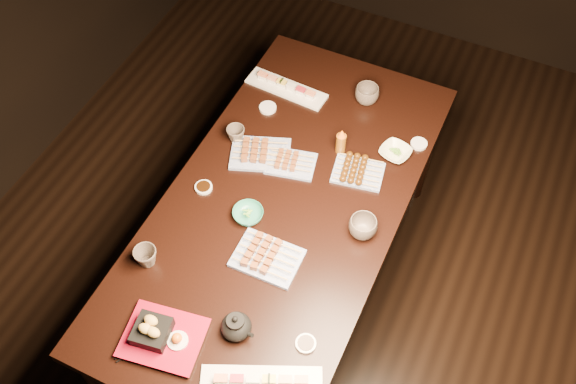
# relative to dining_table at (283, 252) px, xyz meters

# --- Properties ---
(dining_table) EXTENTS (0.93, 1.82, 0.75)m
(dining_table) POSITION_rel_dining_table_xyz_m (0.00, 0.00, 0.00)
(dining_table) COLOR black
(dining_table) RESTS_ON ground
(sushi_platter_near) EXTENTS (0.41, 0.27, 0.05)m
(sushi_platter_near) POSITION_rel_dining_table_xyz_m (0.25, -0.68, 0.40)
(sushi_platter_near) COLOR white
(sushi_platter_near) RESTS_ON dining_table
(sushi_platter_far) EXTENTS (0.38, 0.13, 0.05)m
(sushi_platter_far) POSITION_rel_dining_table_xyz_m (-0.26, 0.58, 0.40)
(sushi_platter_far) COLOR white
(sushi_platter_far) RESTS_ON dining_table
(yakitori_plate_center) EXTENTS (0.23, 0.18, 0.05)m
(yakitori_plate_center) POSITION_rel_dining_table_xyz_m (-0.05, 0.20, 0.40)
(yakitori_plate_center) COLOR #828EB6
(yakitori_plate_center) RESTS_ON dining_table
(yakitori_plate_right) EXTENTS (0.25, 0.18, 0.06)m
(yakitori_plate_right) POSITION_rel_dining_table_xyz_m (0.06, -0.25, 0.41)
(yakitori_plate_right) COLOR #828EB6
(yakitori_plate_right) RESTS_ON dining_table
(yakitori_plate_left) EXTENTS (0.29, 0.25, 0.06)m
(yakitori_plate_left) POSITION_rel_dining_table_xyz_m (-0.19, 0.19, 0.41)
(yakitori_plate_left) COLOR #828EB6
(yakitori_plate_left) RESTS_ON dining_table
(tsukune_plate) EXTENTS (0.23, 0.18, 0.05)m
(tsukune_plate) POSITION_rel_dining_table_xyz_m (0.21, 0.27, 0.40)
(tsukune_plate) COLOR #828EB6
(tsukune_plate) RESTS_ON dining_table
(edamame_bowl_green) EXTENTS (0.14, 0.14, 0.04)m
(edamame_bowl_green) POSITION_rel_dining_table_xyz_m (-0.10, -0.11, 0.39)
(edamame_bowl_green) COLOR #2B8468
(edamame_bowl_green) RESTS_ON dining_table
(edamame_bowl_cream) EXTENTS (0.15, 0.15, 0.03)m
(edamame_bowl_cream) POSITION_rel_dining_table_xyz_m (0.32, 0.43, 0.39)
(edamame_bowl_cream) COLOR beige
(edamame_bowl_cream) RESTS_ON dining_table
(tempura_tray) EXTENTS (0.30, 0.26, 0.10)m
(tempura_tray) POSITION_rel_dining_table_xyz_m (-0.13, -0.69, 0.42)
(tempura_tray) COLOR black
(tempura_tray) RESTS_ON dining_table
(teacup_near_left) EXTENTS (0.11, 0.11, 0.08)m
(teacup_near_left) POSITION_rel_dining_table_xyz_m (-0.34, -0.45, 0.42)
(teacup_near_left) COLOR #4D423A
(teacup_near_left) RESTS_ON dining_table
(teacup_mid_right) EXTENTS (0.12, 0.12, 0.09)m
(teacup_mid_right) POSITION_rel_dining_table_xyz_m (0.33, 0.01, 0.42)
(teacup_mid_right) COLOR #4D423A
(teacup_mid_right) RESTS_ON dining_table
(teacup_far_left) EXTENTS (0.09, 0.09, 0.07)m
(teacup_far_left) POSITION_rel_dining_table_xyz_m (-0.32, 0.22, 0.41)
(teacup_far_left) COLOR #4D423A
(teacup_far_left) RESTS_ON dining_table
(teacup_far_right) EXTENTS (0.12, 0.12, 0.08)m
(teacup_far_right) POSITION_rel_dining_table_xyz_m (0.10, 0.66, 0.42)
(teacup_far_right) COLOR #4D423A
(teacup_far_right) RESTS_ON dining_table
(teapot) EXTENTS (0.15, 0.15, 0.11)m
(teapot) POSITION_rel_dining_table_xyz_m (0.09, -0.55, 0.43)
(teapot) COLOR black
(teapot) RESTS_ON dining_table
(condiment_bottle) EXTENTS (0.05, 0.05, 0.13)m
(condiment_bottle) POSITION_rel_dining_table_xyz_m (0.10, 0.35, 0.44)
(condiment_bottle) COLOR brown
(condiment_bottle) RESTS_ON dining_table
(sauce_dish_west) EXTENTS (0.08, 0.08, 0.01)m
(sauce_dish_west) POSITION_rel_dining_table_xyz_m (-0.32, -0.06, 0.38)
(sauce_dish_west) COLOR white
(sauce_dish_west) RESTS_ON dining_table
(sauce_dish_east) EXTENTS (0.08, 0.08, 0.01)m
(sauce_dish_east) POSITION_rel_dining_table_xyz_m (0.39, 0.52, 0.38)
(sauce_dish_east) COLOR white
(sauce_dish_east) RESTS_ON dining_table
(sauce_dish_se) EXTENTS (0.09, 0.09, 0.01)m
(sauce_dish_se) POSITION_rel_dining_table_xyz_m (0.32, -0.49, 0.38)
(sauce_dish_se) COLOR white
(sauce_dish_se) RESTS_ON dining_table
(sauce_dish_nw) EXTENTS (0.08, 0.08, 0.01)m
(sauce_dish_nw) POSITION_rel_dining_table_xyz_m (-0.28, 0.44, 0.38)
(sauce_dish_nw) COLOR white
(sauce_dish_nw) RESTS_ON dining_table
(chopsticks_near) EXTENTS (0.13, 0.19, 0.01)m
(chopsticks_near) POSITION_rel_dining_table_xyz_m (-0.18, -0.73, 0.38)
(chopsticks_near) COLOR black
(chopsticks_near) RESTS_ON dining_table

